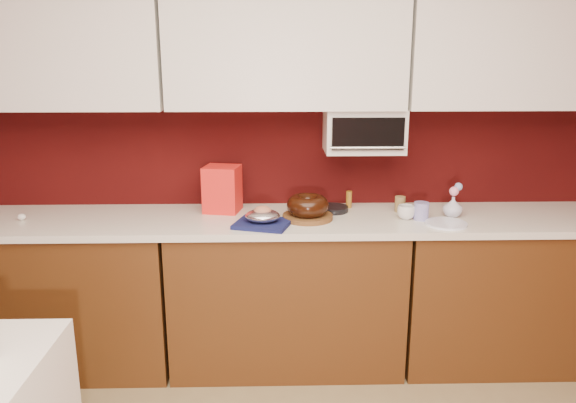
{
  "coord_description": "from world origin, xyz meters",
  "views": [
    {
      "loc": [
        -0.07,
        -1.12,
        1.8
      ],
      "look_at": [
        0.01,
        1.84,
        1.02
      ],
      "focal_mm": 35.0,
      "sensor_mm": 36.0,
      "label": 1
    }
  ],
  "objects_px": {
    "foil_ham_nest": "(263,216)",
    "coffee_mug": "(406,211)",
    "toaster_oven": "(364,130)",
    "pandoro_box": "(222,189)",
    "bundt_cake": "(308,205)",
    "blue_jar": "(421,211)",
    "flower_vase": "(453,205)"
  },
  "relations": [
    {
      "from": "foil_ham_nest",
      "to": "coffee_mug",
      "type": "bearing_deg",
      "value": 7.43
    },
    {
      "from": "toaster_oven",
      "to": "pandoro_box",
      "type": "height_order",
      "value": "toaster_oven"
    },
    {
      "from": "bundt_cake",
      "to": "pandoro_box",
      "type": "relative_size",
      "value": 0.88
    },
    {
      "from": "coffee_mug",
      "to": "blue_jar",
      "type": "bearing_deg",
      "value": -8.07
    },
    {
      "from": "foil_ham_nest",
      "to": "blue_jar",
      "type": "distance_m",
      "value": 0.89
    },
    {
      "from": "toaster_oven",
      "to": "foil_ham_nest",
      "type": "bearing_deg",
      "value": -151.3
    },
    {
      "from": "coffee_mug",
      "to": "blue_jar",
      "type": "xyz_separation_m",
      "value": [
        0.08,
        -0.01,
        0.0
      ]
    },
    {
      "from": "pandoro_box",
      "to": "coffee_mug",
      "type": "distance_m",
      "value": 1.07
    },
    {
      "from": "toaster_oven",
      "to": "flower_vase",
      "type": "xyz_separation_m",
      "value": [
        0.5,
        -0.17,
        -0.41
      ]
    },
    {
      "from": "coffee_mug",
      "to": "flower_vase",
      "type": "height_order",
      "value": "flower_vase"
    },
    {
      "from": "toaster_oven",
      "to": "coffee_mug",
      "type": "relative_size",
      "value": 4.7
    },
    {
      "from": "bundt_cake",
      "to": "coffee_mug",
      "type": "relative_size",
      "value": 2.48
    },
    {
      "from": "toaster_oven",
      "to": "coffee_mug",
      "type": "bearing_deg",
      "value": -43.93
    },
    {
      "from": "toaster_oven",
      "to": "bundt_cake",
      "type": "height_order",
      "value": "toaster_oven"
    },
    {
      "from": "flower_vase",
      "to": "bundt_cake",
      "type": "bearing_deg",
      "value": -177.73
    },
    {
      "from": "flower_vase",
      "to": "pandoro_box",
      "type": "bearing_deg",
      "value": 173.75
    },
    {
      "from": "foil_ham_nest",
      "to": "bundt_cake",
      "type": "bearing_deg",
      "value": 25.31
    },
    {
      "from": "coffee_mug",
      "to": "flower_vase",
      "type": "distance_m",
      "value": 0.28
    },
    {
      "from": "foil_ham_nest",
      "to": "blue_jar",
      "type": "xyz_separation_m",
      "value": [
        0.89,
        0.09,
        -0.01
      ]
    },
    {
      "from": "pandoro_box",
      "to": "coffee_mug",
      "type": "xyz_separation_m",
      "value": [
        1.05,
        -0.19,
        -0.09
      ]
    },
    {
      "from": "coffee_mug",
      "to": "pandoro_box",
      "type": "bearing_deg",
      "value": 169.62
    },
    {
      "from": "toaster_oven",
      "to": "blue_jar",
      "type": "xyz_separation_m",
      "value": [
        0.3,
        -0.23,
        -0.43
      ]
    },
    {
      "from": "bundt_cake",
      "to": "blue_jar",
      "type": "relative_size",
      "value": 2.39
    },
    {
      "from": "bundt_cake",
      "to": "pandoro_box",
      "type": "xyz_separation_m",
      "value": [
        -0.49,
        0.18,
        0.06
      ]
    },
    {
      "from": "toaster_oven",
      "to": "bundt_cake",
      "type": "relative_size",
      "value": 1.9
    },
    {
      "from": "bundt_cake",
      "to": "coffee_mug",
      "type": "bearing_deg",
      "value": -1.4
    },
    {
      "from": "toaster_oven",
      "to": "bundt_cake",
      "type": "distance_m",
      "value": 0.55
    },
    {
      "from": "pandoro_box",
      "to": "toaster_oven",
      "type": "bearing_deg",
      "value": 12.56
    },
    {
      "from": "bundt_cake",
      "to": "flower_vase",
      "type": "bearing_deg",
      "value": 2.27
    },
    {
      "from": "blue_jar",
      "to": "flower_vase",
      "type": "relative_size",
      "value": 0.76
    },
    {
      "from": "toaster_oven",
      "to": "flower_vase",
      "type": "height_order",
      "value": "toaster_oven"
    },
    {
      "from": "foil_ham_nest",
      "to": "flower_vase",
      "type": "bearing_deg",
      "value": 7.97
    }
  ]
}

